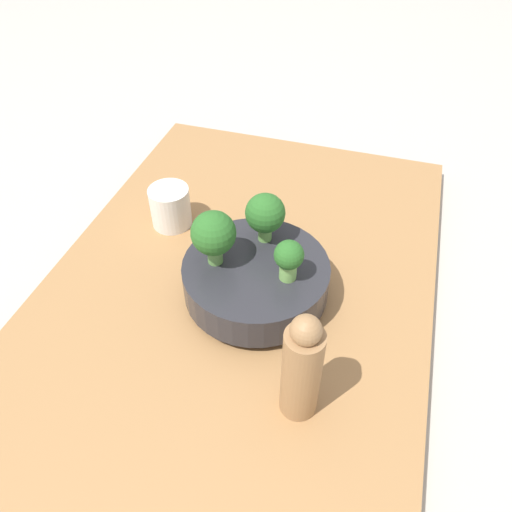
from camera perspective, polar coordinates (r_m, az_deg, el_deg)
ground_plane at (r=0.87m, az=-2.24°, el=-5.02°), size 6.00×6.00×0.00m
table at (r=0.86m, az=-2.27°, el=-4.30°), size 0.97×0.65×0.03m
bowl at (r=0.80m, az=0.00°, el=-2.58°), size 0.23×0.23×0.07m
broccoli_floret_back at (r=0.75m, az=-4.88°, el=2.49°), size 0.07×0.07×0.09m
broccoli_floret_right at (r=0.79m, az=1.06°, el=4.81°), size 0.06×0.06×0.09m
broccoli_floret_front at (r=0.74m, az=3.77°, el=-0.22°), size 0.05×0.05×0.07m
cup at (r=0.96m, az=-9.75°, el=5.57°), size 0.08×0.08×0.08m
pepper_mill at (r=0.64m, az=5.25°, el=-12.69°), size 0.05×0.05×0.18m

